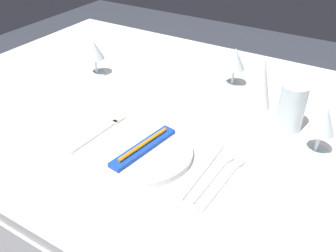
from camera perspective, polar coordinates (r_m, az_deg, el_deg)
dining_table at (r=1.12m, az=4.06°, el=-1.98°), size 1.80×1.11×0.74m
dinner_plate at (r=0.92m, az=-3.89°, el=-4.17°), size 0.25×0.25×0.02m
toothbrush_package at (r=0.91m, az=-3.93°, el=-3.34°), size 0.07×0.21×0.02m
fork_outer at (r=1.02m, az=-10.59°, el=-0.83°), size 0.03×0.21×0.00m
dinner_knife at (r=0.87m, az=5.23°, el=-7.22°), size 0.02×0.22×0.00m
spoon_soup at (r=0.88m, az=7.96°, el=-6.96°), size 0.03×0.20×0.01m
spoon_dessert at (r=0.87m, az=9.55°, el=-7.78°), size 0.03×0.21×0.01m
wine_glass_centre at (r=1.31m, az=-11.68°, el=11.55°), size 0.07×0.07×0.13m
wine_glass_left at (r=0.96m, az=23.53°, el=0.49°), size 0.07×0.07×0.14m
wine_glass_right at (r=1.23m, az=10.59°, el=10.21°), size 0.07×0.07×0.13m
drink_tumbler at (r=1.04m, az=18.99°, el=2.43°), size 0.07×0.07×0.14m
napkin_folded at (r=1.10m, az=14.65°, el=6.58°), size 0.07×0.07×0.17m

